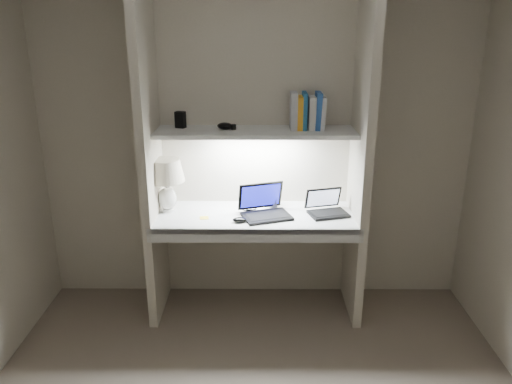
{
  "coord_description": "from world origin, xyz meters",
  "views": [
    {
      "loc": [
        0.02,
        -2.12,
        2.09
      ],
      "look_at": [
        0.01,
        1.05,
        1.0
      ],
      "focal_mm": 35.0,
      "sensor_mm": 36.0,
      "label": 1
    }
  ],
  "objects_px": {
    "table_lamp": "(166,177)",
    "speaker": "(271,196)",
    "laptop_main": "(264,208)",
    "laptop_netbook": "(326,208)",
    "book_row": "(307,112)"
  },
  "relations": [
    {
      "from": "laptop_netbook",
      "to": "book_row",
      "type": "xyz_separation_m",
      "value": [
        -0.15,
        0.12,
        0.68
      ]
    },
    {
      "from": "laptop_netbook",
      "to": "speaker",
      "type": "distance_m",
      "value": 0.43
    },
    {
      "from": "laptop_main",
      "to": "speaker",
      "type": "xyz_separation_m",
      "value": [
        0.05,
        0.18,
        0.03
      ]
    },
    {
      "from": "laptop_main",
      "to": "table_lamp",
      "type": "bearing_deg",
      "value": 154.75
    },
    {
      "from": "laptop_netbook",
      "to": "laptop_main",
      "type": "bearing_deg",
      "value": 169.58
    },
    {
      "from": "table_lamp",
      "to": "speaker",
      "type": "xyz_separation_m",
      "value": [
        0.75,
        0.11,
        -0.19
      ]
    },
    {
      "from": "table_lamp",
      "to": "speaker",
      "type": "distance_m",
      "value": 0.78
    },
    {
      "from": "laptop_netbook",
      "to": "speaker",
      "type": "relative_size",
      "value": 2.08
    },
    {
      "from": "table_lamp",
      "to": "laptop_netbook",
      "type": "relative_size",
      "value": 1.22
    },
    {
      "from": "laptop_netbook",
      "to": "book_row",
      "type": "relative_size",
      "value": 1.24
    },
    {
      "from": "table_lamp",
      "to": "speaker",
      "type": "relative_size",
      "value": 2.54
    },
    {
      "from": "table_lamp",
      "to": "laptop_main",
      "type": "height_order",
      "value": "table_lamp"
    },
    {
      "from": "book_row",
      "to": "table_lamp",
      "type": "bearing_deg",
      "value": -175.43
    },
    {
      "from": "table_lamp",
      "to": "laptop_main",
      "type": "distance_m",
      "value": 0.74
    },
    {
      "from": "laptop_main",
      "to": "laptop_netbook",
      "type": "height_order",
      "value": "laptop_main"
    }
  ]
}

